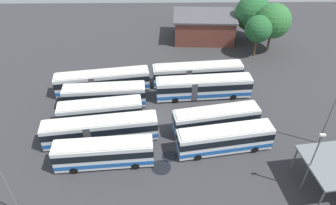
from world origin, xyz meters
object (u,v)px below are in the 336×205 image
bus_row1_slot0 (225,139)px  bus_row1_slot3 (203,87)px  tree_east_edge (273,21)px  bus_row1_slot1 (216,119)px  bus_row0_slot4 (102,81)px  lamp_post_by_building (312,161)px  depot_building (204,27)px  bus_row0_slot1 (100,130)px  tree_northeast (253,13)px  bus_row0_slot2 (101,112)px  bus_row1_slot4 (197,74)px  bus_row0_slot3 (105,95)px  lamp_post_near_entrance (331,113)px  lamp_post_mid_lot (5,181)px  bus_row0_slot0 (104,153)px  tree_south_edge (258,29)px

bus_row1_slot0 → bus_row1_slot3: bearing=97.4°
bus_row1_slot0 → tree_east_edge: bearing=64.2°
bus_row1_slot0 → bus_row1_slot1: (-0.59, 3.84, -0.00)m
bus_row0_slot4 → lamp_post_by_building: bearing=-37.8°
depot_building → bus_row1_slot0: bearing=-91.4°
bus_row0_slot1 → tree_northeast: 40.20m
bus_row0_slot2 → bus_row1_slot4: (14.49, 9.95, 0.00)m
bus_row0_slot4 → lamp_post_by_building: 32.35m
bus_row0_slot3 → bus_row1_slot0: same height
bus_row1_slot3 → lamp_post_near_entrance: 18.19m
bus_row1_slot0 → lamp_post_near_entrance: (12.89, 0.99, 3.36)m
bus_row0_slot2 → bus_row1_slot3: (15.08, 5.94, 0.00)m
bus_row0_slot3 → bus_row0_slot4: 3.97m
lamp_post_mid_lot → tree_northeast: (33.67, 40.70, 0.76)m
bus_row0_slot2 → tree_east_edge: tree_east_edge is taller
bus_row0_slot4 → bus_row1_slot3: size_ratio=1.00×
bus_row1_slot0 → tree_northeast: bearing=72.0°
bus_row0_slot0 → bus_row0_slot2: (-1.62, 7.85, -0.00)m
bus_row0_slot2 → tree_south_edge: size_ratio=1.47×
bus_row0_slot3 → bus_row0_slot0: bearing=-82.1°
bus_row0_slot0 → bus_row1_slot4: size_ratio=0.80×
bus_row1_slot0 → bus_row1_slot3: size_ratio=0.83×
bus_row1_slot4 → lamp_post_by_building: lamp_post_by_building is taller
bus_row1_slot3 → depot_building: bearing=83.8°
bus_row0_slot1 → lamp_post_near_entrance: 29.16m
bus_row0_slot1 → bus_row0_slot3: same height
tree_east_edge → tree_south_edge: bearing=-148.1°
bus_row0_slot3 → tree_east_edge: tree_east_edge is taller
bus_row1_slot1 → bus_row1_slot4: (-1.49, 11.76, 0.00)m
bus_row0_slot3 → bus_row1_slot3: bearing=7.4°
bus_row1_slot3 → depot_building: depot_building is taller
bus_row0_slot2 → lamp_post_near_entrance: size_ratio=1.23×
bus_row0_slot4 → tree_east_edge: 33.72m
lamp_post_mid_lot → tree_south_edge: (33.14, 33.77, 0.49)m
bus_row1_slot3 → bus_row1_slot4: same height
tree_east_edge → lamp_post_near_entrance: bearing=-90.3°
bus_row0_slot4 → bus_row1_slot0: (17.55, -13.49, -0.00)m
bus_row0_slot2 → lamp_post_near_entrance: (29.47, -4.66, 3.36)m
lamp_post_mid_lot → tree_northeast: bearing=50.4°
bus_row0_slot0 → lamp_post_mid_lot: bearing=-141.9°
bus_row0_slot0 → tree_northeast: size_ratio=1.28×
tree_east_edge → bus_row1_slot3: bearing=-133.3°
lamp_post_mid_lot → bus_row1_slot3: bearing=43.0°
bus_row0_slot4 → lamp_post_near_entrance: 33.08m
bus_row0_slot0 → lamp_post_near_entrance: lamp_post_near_entrance is taller
bus_row0_slot4 → tree_northeast: size_ratio=1.61×
bus_row1_slot1 → lamp_post_by_building: 13.49m
bus_row0_slot2 → bus_row1_slot0: bearing=-18.8°
bus_row0_slot4 → lamp_post_by_building: (25.48, -19.74, 2.77)m
bus_row1_slot3 → lamp_post_by_building: bearing=-62.2°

